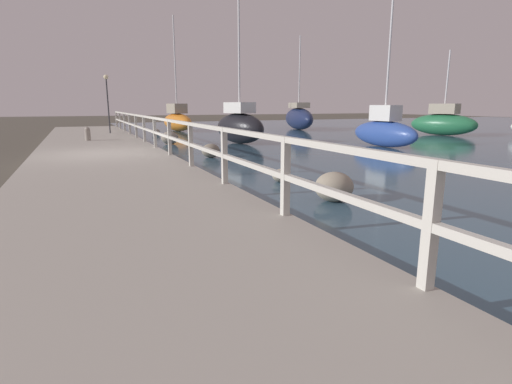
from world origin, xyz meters
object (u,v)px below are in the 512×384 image
at_px(sailboat_orange, 177,120).
at_px(sailboat_black, 240,126).
at_px(mooring_bollard, 88,134).
at_px(sailboat_green, 443,123).
at_px(sailboat_navy, 299,118).
at_px(dock_lamp, 107,91).
at_px(sailboat_blue, 384,130).

bearing_deg(sailboat_orange, sailboat_black, -93.82).
height_order(mooring_bollard, sailboat_green, sailboat_green).
bearing_deg(sailboat_green, sailboat_navy, 99.34).
bearing_deg(dock_lamp, sailboat_black, -47.20).
xyz_separation_m(sailboat_green, sailboat_black, (-13.03, 0.08, 0.08)).
distance_m(mooring_bollard, sailboat_black, 6.70).
distance_m(mooring_bollard, sailboat_blue, 12.82).
bearing_deg(sailboat_orange, dock_lamp, -142.74).
bearing_deg(sailboat_navy, sailboat_blue, -88.24).
bearing_deg(sailboat_black, dock_lamp, 118.07).
distance_m(sailboat_orange, sailboat_black, 10.42).
relative_size(mooring_bollard, sailboat_orange, 0.08).
bearing_deg(sailboat_orange, mooring_bollard, -130.19).
relative_size(mooring_bollard, sailboat_blue, 0.08).
bearing_deg(sailboat_navy, sailboat_black, -118.28).
xyz_separation_m(mooring_bollard, sailboat_black, (6.58, -1.24, 0.27)).
bearing_deg(mooring_bollard, sailboat_black, -10.71).
bearing_deg(sailboat_green, mooring_bollard, 155.89).
bearing_deg(sailboat_orange, sailboat_blue, -75.19).
relative_size(dock_lamp, sailboat_black, 0.37).
distance_m(sailboat_green, sailboat_navy, 9.97).
bearing_deg(sailboat_blue, mooring_bollard, 156.12).
xyz_separation_m(sailboat_blue, sailboat_green, (7.89, 3.87, 0.05)).
xyz_separation_m(mooring_bollard, sailboat_green, (19.61, -1.32, 0.18)).
relative_size(sailboat_blue, sailboat_green, 1.44).
xyz_separation_m(sailboat_blue, sailboat_navy, (2.96, 12.54, 0.16)).
bearing_deg(sailboat_blue, sailboat_black, 142.52).
height_order(sailboat_orange, sailboat_navy, sailboat_orange).
bearing_deg(sailboat_blue, sailboat_green, 26.13).
height_order(dock_lamp, sailboat_orange, sailboat_orange).
distance_m(mooring_bollard, sailboat_green, 19.66).
relative_size(dock_lamp, sailboat_navy, 0.47).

